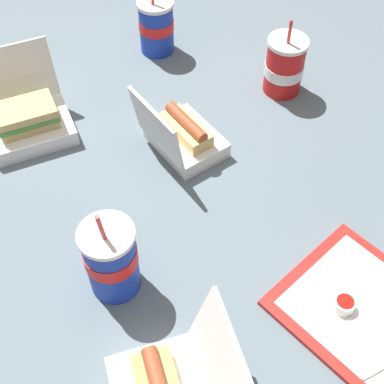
# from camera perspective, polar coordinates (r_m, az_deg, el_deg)

# --- Properties ---
(ground_plane) EXTENTS (3.20, 3.20, 0.00)m
(ground_plane) POSITION_cam_1_polar(r_m,az_deg,el_deg) (1.15, 1.81, -1.07)
(ground_plane) COLOR slate
(food_tray) EXTENTS (0.42, 0.34, 0.01)m
(food_tray) POSITION_cam_1_polar(r_m,az_deg,el_deg) (1.05, 19.57, -13.30)
(food_tray) COLOR red
(food_tray) RESTS_ON ground_plane
(ketchup_cup) EXTENTS (0.04, 0.04, 0.02)m
(ketchup_cup) POSITION_cam_1_polar(r_m,az_deg,el_deg) (1.03, 15.92, -11.42)
(ketchup_cup) COLOR white
(ketchup_cup) RESTS_ON food_tray
(napkin_stack) EXTENTS (0.10, 0.10, 0.00)m
(napkin_stack) POSITION_cam_1_polar(r_m,az_deg,el_deg) (1.02, 18.30, -14.98)
(napkin_stack) COLOR white
(napkin_stack) RESTS_ON food_tray
(clamshell_hotdog_center) EXTENTS (0.19, 0.18, 0.17)m
(clamshell_hotdog_center) POSITION_cam_1_polar(r_m,az_deg,el_deg) (1.23, -1.00, 5.99)
(clamshell_hotdog_center) COLOR white
(clamshell_hotdog_center) RESTS_ON ground_plane
(clamshell_sandwich_back) EXTENTS (0.21, 0.21, 0.18)m
(clamshell_sandwich_back) POSITION_cam_1_polar(r_m,az_deg,el_deg) (1.32, -17.15, 7.42)
(clamshell_sandwich_back) COLOR white
(clamshell_sandwich_back) RESTS_ON ground_plane
(soda_cup_front) EXTENTS (0.10, 0.10, 0.23)m
(soda_cup_front) POSITION_cam_1_polar(r_m,az_deg,el_deg) (0.98, -8.62, -7.04)
(soda_cup_front) COLOR #1938B7
(soda_cup_front) RESTS_ON ground_plane
(soda_cup_left) EXTENTS (0.10, 0.10, 0.21)m
(soda_cup_left) POSITION_cam_1_polar(r_m,az_deg,el_deg) (1.51, -3.83, 17.26)
(soda_cup_left) COLOR #1938B7
(soda_cup_left) RESTS_ON ground_plane
(soda_cup_right) EXTENTS (0.10, 0.10, 0.21)m
(soda_cup_right) POSITION_cam_1_polar(r_m,az_deg,el_deg) (1.39, 9.83, 13.11)
(soda_cup_right) COLOR red
(soda_cup_right) RESTS_ON ground_plane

